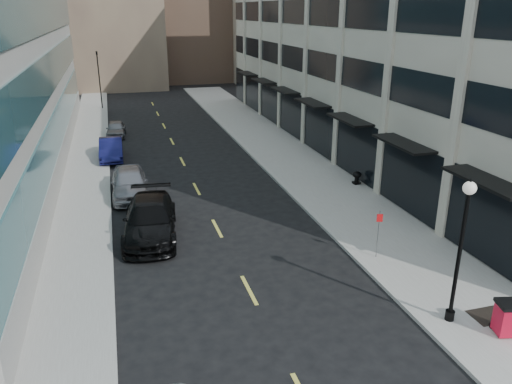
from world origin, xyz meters
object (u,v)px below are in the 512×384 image
traffic_signal (97,55)px  trash_bin (507,317)px  lamppost (461,240)px  car_grey_sedan (116,129)px  urn_planter (357,176)px  sign_post (379,227)px  car_silver_sedan (129,182)px  car_blue_sedan (111,149)px  car_black_pickup (150,219)px

traffic_signal → trash_bin: size_ratio=5.92×
trash_bin → lamppost: bearing=150.0°
car_grey_sedan → urn_planter: car_grey_sedan is taller
traffic_signal → urn_planter: size_ratio=9.04×
car_grey_sedan → sign_post: sign_post is taller
car_silver_sedan → car_blue_sedan: 8.25m
car_grey_sedan → lamppost: (10.38, -31.00, 2.52)m
car_black_pickup → sign_post: 10.50m
urn_planter → lamppost: bearing=-104.0°
car_blue_sedan → urn_planter: 17.56m
lamppost → sign_post: 5.13m
car_grey_sedan → urn_planter: 22.05m
trash_bin → car_silver_sedan: bearing=136.9°
traffic_signal → trash_bin: (12.79, -45.18, -4.93)m
trash_bin → car_grey_sedan: bearing=123.4°
car_black_pickup → car_silver_sedan: size_ratio=1.19×
lamppost → urn_planter: bearing=76.0°
car_grey_sedan → lamppost: lamppost is taller
car_grey_sedan → urn_planter: size_ratio=4.91×
car_blue_sedan → sign_post: sign_post is taller
car_silver_sedan → urn_planter: (13.40, -1.98, -0.23)m
lamppost → car_blue_sedan: bearing=114.3°
traffic_signal → car_black_pickup: 34.42m
car_grey_sedan → urn_planter: bearing=-46.8°
lamppost → urn_planter: (3.45, 13.83, -2.55)m
car_silver_sedan → car_grey_sedan: car_silver_sedan is taller
traffic_signal → car_grey_sedan: 14.00m
sign_post → urn_planter: 9.70m
car_blue_sedan → lamppost: size_ratio=0.88×
car_grey_sedan → lamppost: bearing=-67.1°
car_silver_sedan → car_blue_sedan: (-0.91, 8.20, -0.10)m
car_silver_sedan → trash_bin: bearing=-56.0°
traffic_signal → car_grey_sedan: (1.17, -13.00, -5.07)m
car_silver_sedan → lamppost: 18.82m
traffic_signal → lamppost: bearing=-75.3°
car_blue_sedan → trash_bin: bearing=-63.1°
car_silver_sedan → trash_bin: (11.19, -16.98, -0.06)m
car_silver_sedan → urn_planter: car_silver_sedan is taller
car_black_pickup → lamppost: lamppost is taller
trash_bin → car_black_pickup: bearing=146.7°
traffic_signal → car_blue_sedan: traffic_signal is taller
car_blue_sedan → trash_bin: 27.93m
car_blue_sedan → lamppost: bearing=-64.4°
car_silver_sedan → traffic_signal: bearing=93.9°
car_black_pickup → urn_planter: (12.71, 3.83, -0.24)m
car_grey_sedan → trash_bin: (11.62, -32.18, 0.14)m
car_silver_sedan → sign_post: 14.72m
car_silver_sedan → car_blue_sedan: car_silver_sedan is taller
lamppost → car_silver_sedan: bearing=122.2°
traffic_signal → car_black_pickup: size_ratio=1.18×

